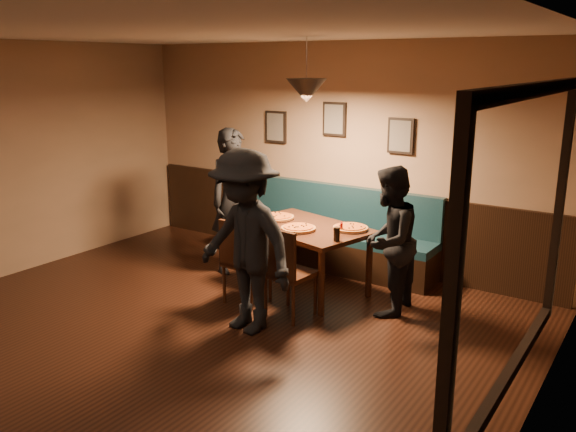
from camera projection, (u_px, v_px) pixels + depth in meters
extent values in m
plane|color=black|center=(131.00, 367.00, 5.05)|extent=(7.00, 7.00, 0.00)
plane|color=silver|center=(105.00, 26.00, 4.35)|extent=(7.00, 7.00, 0.00)
plane|color=#8C704F|center=(335.00, 154.00, 7.51)|extent=(6.00, 0.00, 6.00)
plane|color=#8C704F|center=(504.00, 286.00, 3.08)|extent=(0.00, 7.00, 7.00)
cube|color=black|center=(332.00, 223.00, 7.71)|extent=(5.88, 0.06, 1.00)
cube|color=black|center=(521.00, 243.00, 3.48)|extent=(0.06, 2.56, 1.86)
plane|color=black|center=(516.00, 242.00, 3.49)|extent=(0.00, 2.40, 2.40)
cube|color=black|center=(276.00, 127.00, 7.90)|extent=(0.32, 0.04, 0.42)
cube|color=black|center=(335.00, 119.00, 7.37)|extent=(0.32, 0.04, 0.42)
cube|color=black|center=(401.00, 136.00, 6.92)|extent=(0.32, 0.04, 0.42)
cone|color=black|center=(306.00, 90.00, 6.22)|extent=(0.44, 0.44, 0.25)
cube|color=black|center=(305.00, 258.00, 6.69)|extent=(1.60, 1.22, 0.76)
imported|color=black|center=(234.00, 201.00, 7.19)|extent=(0.63, 0.76, 1.79)
imported|color=black|center=(389.00, 241.00, 5.98)|extent=(0.64, 0.79, 1.55)
imported|color=black|center=(245.00, 242.00, 5.56)|extent=(1.24, 0.83, 1.78)
cylinder|color=orange|center=(278.00, 217.00, 6.88)|extent=(0.51, 0.51, 0.04)
cylinder|color=orange|center=(298.00, 228.00, 6.42)|extent=(0.48, 0.48, 0.04)
cylinder|color=orange|center=(350.00, 228.00, 6.43)|extent=(0.50, 0.50, 0.04)
cylinder|color=black|center=(337.00, 234.00, 6.02)|extent=(0.08, 0.08, 0.14)
cylinder|color=#880A04|center=(341.00, 227.00, 6.33)|extent=(0.04, 0.04, 0.13)
cube|color=#217E2F|center=(278.00, 214.00, 7.09)|extent=(0.16, 0.16, 0.01)
cube|color=#1B6834|center=(249.00, 222.00, 6.72)|extent=(0.15, 0.15, 0.01)
cube|color=white|center=(286.00, 234.00, 6.28)|extent=(0.18, 0.04, 0.00)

